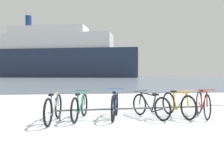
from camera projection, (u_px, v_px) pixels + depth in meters
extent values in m
cube|color=silver|center=(167.00, 161.00, 3.34)|extent=(80.00, 22.00, 0.08)
cube|color=slate|center=(90.00, 78.00, 68.82)|extent=(80.00, 110.00, 0.08)
cube|color=#47474C|center=(105.00, 94.00, 14.25)|extent=(80.00, 0.50, 0.05)
cylinder|color=#4C5156|center=(133.00, 108.00, 6.27)|extent=(4.42, 0.34, 0.05)
cylinder|color=#4C5156|center=(60.00, 116.00, 5.92)|extent=(0.04, 0.04, 0.28)
cylinder|color=#4C5156|center=(197.00, 111.00, 6.64)|extent=(0.04, 0.04, 0.28)
torus|color=black|center=(58.00, 106.00, 6.27)|extent=(0.13, 0.69, 0.69)
torus|color=black|center=(48.00, 112.00, 5.26)|extent=(0.13, 0.69, 0.69)
cylinder|color=gray|center=(55.00, 103.00, 5.94)|extent=(0.10, 0.53, 0.58)
cylinder|color=gray|center=(52.00, 106.00, 5.61)|extent=(0.06, 0.19, 0.52)
cylinder|color=gray|center=(54.00, 94.00, 5.85)|extent=(0.11, 0.66, 0.08)
cylinder|color=gray|center=(51.00, 114.00, 5.48)|extent=(0.09, 0.44, 0.19)
cylinder|color=gray|center=(58.00, 99.00, 6.22)|extent=(0.05, 0.11, 0.40)
cube|color=black|center=(51.00, 95.00, 5.52)|extent=(0.10, 0.21, 0.05)
cylinder|color=gray|center=(57.00, 90.00, 6.17)|extent=(0.46, 0.08, 0.02)
torus|color=black|center=(84.00, 105.00, 6.64)|extent=(0.21, 0.66, 0.67)
torus|color=black|center=(75.00, 110.00, 5.65)|extent=(0.21, 0.66, 0.67)
cylinder|color=#2D8C60|center=(82.00, 102.00, 6.31)|extent=(0.16, 0.52, 0.56)
cylinder|color=#2D8C60|center=(78.00, 105.00, 5.99)|extent=(0.08, 0.19, 0.50)
cylinder|color=#2D8C60|center=(81.00, 94.00, 6.23)|extent=(0.19, 0.64, 0.08)
cylinder|color=#2D8C60|center=(77.00, 112.00, 5.86)|extent=(0.14, 0.43, 0.18)
cylinder|color=#2D8C60|center=(84.00, 98.00, 6.59)|extent=(0.06, 0.12, 0.39)
cube|color=black|center=(78.00, 94.00, 5.90)|extent=(0.12, 0.21, 0.05)
cylinder|color=#2D8C60|center=(84.00, 90.00, 6.55)|extent=(0.45, 0.13, 0.02)
torus|color=black|center=(116.00, 104.00, 6.74)|extent=(0.21, 0.70, 0.70)
torus|color=black|center=(113.00, 109.00, 5.79)|extent=(0.21, 0.70, 0.70)
cylinder|color=#3359B2|center=(115.00, 101.00, 6.42)|extent=(0.15, 0.50, 0.59)
cylinder|color=#3359B2|center=(114.00, 103.00, 6.12)|extent=(0.07, 0.18, 0.53)
cylinder|color=#3359B2|center=(115.00, 92.00, 6.34)|extent=(0.18, 0.62, 0.08)
cylinder|color=#3359B2|center=(114.00, 110.00, 5.99)|extent=(0.13, 0.42, 0.19)
cylinder|color=#3359B2|center=(116.00, 97.00, 6.70)|extent=(0.06, 0.11, 0.41)
cube|color=black|center=(114.00, 92.00, 6.03)|extent=(0.12, 0.21, 0.05)
cylinder|color=#3359B2|center=(116.00, 89.00, 6.65)|extent=(0.45, 0.13, 0.02)
torus|color=black|center=(139.00, 104.00, 6.80)|extent=(0.30, 0.61, 0.64)
torus|color=black|center=(162.00, 109.00, 5.92)|extent=(0.30, 0.61, 0.64)
cylinder|color=#1E2328|center=(146.00, 102.00, 6.51)|extent=(0.24, 0.50, 0.54)
cylinder|color=#1E2328|center=(154.00, 104.00, 6.23)|extent=(0.11, 0.18, 0.48)
cylinder|color=#1E2328|center=(148.00, 94.00, 6.43)|extent=(0.29, 0.62, 0.08)
cylinder|color=#1E2328|center=(157.00, 111.00, 6.11)|extent=(0.21, 0.42, 0.18)
cylinder|color=#1E2328|center=(140.00, 98.00, 6.75)|extent=(0.08, 0.12, 0.38)
cube|color=black|center=(156.00, 94.00, 6.15)|extent=(0.15, 0.22, 0.05)
cylinder|color=#1E2328|center=(141.00, 91.00, 6.71)|extent=(0.43, 0.20, 0.02)
torus|color=black|center=(188.00, 108.00, 6.03)|extent=(0.19, 0.68, 0.68)
torus|color=black|center=(168.00, 103.00, 6.96)|extent=(0.19, 0.68, 0.68)
cylinder|color=gold|center=(181.00, 102.00, 6.33)|extent=(0.14, 0.51, 0.57)
cylinder|color=gold|center=(175.00, 101.00, 6.63)|extent=(0.07, 0.18, 0.51)
cylinder|color=gold|center=(180.00, 93.00, 6.39)|extent=(0.16, 0.63, 0.08)
cylinder|color=gold|center=(172.00, 106.00, 6.77)|extent=(0.12, 0.43, 0.19)
cylinder|color=gold|center=(188.00, 100.00, 6.06)|extent=(0.06, 0.11, 0.40)
cube|color=black|center=(174.00, 91.00, 6.69)|extent=(0.12, 0.21, 0.05)
cylinder|color=gold|center=(187.00, 91.00, 6.08)|extent=(0.46, 0.12, 0.02)
torus|color=black|center=(207.00, 107.00, 6.08)|extent=(0.22, 0.68, 0.70)
torus|color=black|center=(199.00, 102.00, 7.04)|extent=(0.22, 0.68, 0.70)
cylinder|color=#B22D2D|center=(204.00, 101.00, 6.39)|extent=(0.17, 0.50, 0.59)
cylinder|color=#B22D2D|center=(202.00, 100.00, 6.70)|extent=(0.08, 0.18, 0.53)
cylinder|color=#B22D2D|center=(204.00, 92.00, 6.45)|extent=(0.20, 0.62, 0.09)
cylinder|color=#B22D2D|center=(200.00, 106.00, 6.84)|extent=(0.15, 0.42, 0.19)
cylinder|color=#B22D2D|center=(207.00, 99.00, 6.11)|extent=(0.06, 0.11, 0.42)
cube|color=black|center=(201.00, 90.00, 6.76)|extent=(0.13, 0.21, 0.05)
cylinder|color=#B22D2D|center=(207.00, 90.00, 6.13)|extent=(0.45, 0.15, 0.02)
cube|color=#232D47|center=(53.00, 64.00, 77.39)|extent=(59.45, 25.39, 9.37)
cube|color=white|center=(49.00, 43.00, 77.25)|extent=(44.86, 20.15, 5.15)
cube|color=white|center=(49.00, 31.00, 77.07)|extent=(27.45, 14.20, 2.62)
cylinder|color=navy|center=(29.00, 22.00, 77.86)|extent=(2.06, 2.06, 4.22)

